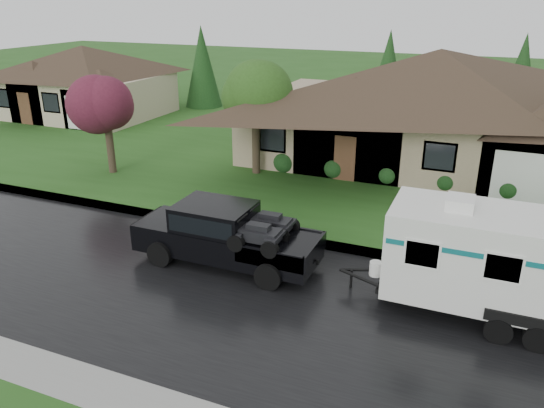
# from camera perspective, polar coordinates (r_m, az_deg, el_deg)

# --- Properties ---
(ground) EXTENTS (140.00, 140.00, 0.00)m
(ground) POSITION_cam_1_polar(r_m,az_deg,el_deg) (16.76, 3.49, -7.73)
(ground) COLOR #245119
(ground) RESTS_ON ground
(road) EXTENTS (140.00, 8.00, 0.01)m
(road) POSITION_cam_1_polar(r_m,az_deg,el_deg) (15.14, 0.92, -11.14)
(road) COLOR black
(road) RESTS_ON ground
(curb) EXTENTS (140.00, 0.50, 0.15)m
(curb) POSITION_cam_1_polar(r_m,az_deg,el_deg) (18.63, 5.81, -4.37)
(curb) COLOR gray
(curb) RESTS_ON ground
(lawn) EXTENTS (140.00, 26.00, 0.15)m
(lawn) POSITION_cam_1_polar(r_m,az_deg,el_deg) (30.33, 13.01, 5.50)
(lawn) COLOR #245119
(lawn) RESTS_ON ground
(house_main) EXTENTS (19.44, 10.80, 6.90)m
(house_main) POSITION_cam_1_polar(r_m,az_deg,el_deg) (28.16, 17.84, 11.17)
(house_main) COLOR #9C8769
(house_main) RESTS_ON lawn
(house_far) EXTENTS (10.80, 8.64, 5.80)m
(house_far) POSITION_cam_1_polar(r_m,az_deg,el_deg) (40.13, -19.37, 12.94)
(house_far) COLOR #BDA98C
(house_far) RESTS_ON lawn
(tree_left_green) EXTENTS (3.21, 3.21, 5.31)m
(tree_left_green) POSITION_cam_1_polar(r_m,az_deg,el_deg) (24.90, -1.79, 11.49)
(tree_left_green) COLOR #382B1E
(tree_left_green) RESTS_ON lawn
(tree_red) EXTENTS (2.87, 2.87, 4.76)m
(tree_red) POSITION_cam_1_polar(r_m,az_deg,el_deg) (26.23, -17.48, 10.18)
(tree_red) COLOR #382B1E
(tree_red) RESTS_ON lawn
(shrub_row) EXTENTS (13.60, 1.00, 1.00)m
(shrub_row) POSITION_cam_1_polar(r_m,az_deg,el_deg) (24.49, 15.27, 2.87)
(shrub_row) COLOR #143814
(shrub_row) RESTS_ON lawn
(pickup_truck) EXTENTS (5.99, 2.28, 2.00)m
(pickup_truck) POSITION_cam_1_polar(r_m,az_deg,el_deg) (17.13, -5.28, -3.08)
(pickup_truck) COLOR black
(pickup_truck) RESTS_ON ground
(travel_trailer) EXTENTS (7.39, 2.60, 3.32)m
(travel_trailer) POSITION_cam_1_polar(r_m,az_deg,el_deg) (15.19, 25.69, -5.77)
(travel_trailer) COLOR white
(travel_trailer) RESTS_ON ground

